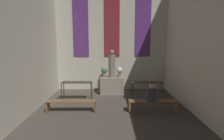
# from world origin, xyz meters

# --- Properties ---
(wall_back) EXTENTS (6.44, 0.16, 6.00)m
(wall_back) POSITION_xyz_m (0.00, 11.98, 3.03)
(wall_back) COLOR beige
(wall_back) RESTS_ON ground_plane
(altar) EXTENTS (1.22, 0.63, 0.90)m
(altar) POSITION_xyz_m (0.00, 11.01, 0.45)
(altar) COLOR gray
(altar) RESTS_ON ground_plane
(statue) EXTENTS (0.36, 0.36, 1.44)m
(statue) POSITION_xyz_m (0.00, 11.01, 1.56)
(statue) COLOR gray
(statue) RESTS_ON altar
(flower_vase_left) EXTENTS (0.34, 0.34, 0.54)m
(flower_vase_left) POSITION_xyz_m (-0.40, 11.01, 1.23)
(flower_vase_left) COLOR #937A5B
(flower_vase_left) RESTS_ON altar
(flower_vase_right) EXTENTS (0.34, 0.34, 0.54)m
(flower_vase_right) POSITION_xyz_m (0.40, 11.01, 1.23)
(flower_vase_right) COLOR #937A5B
(flower_vase_right) RESTS_ON altar
(candle_rack_left) EXTENTS (1.41, 0.44, 1.08)m
(candle_rack_left) POSITION_xyz_m (-1.64, 9.90, 0.77)
(candle_rack_left) COLOR #332D28
(candle_rack_left) RESTS_ON ground_plane
(candle_rack_right) EXTENTS (1.41, 0.44, 1.09)m
(candle_rack_right) POSITION_xyz_m (1.64, 9.90, 0.77)
(candle_rack_right) COLOR #332D28
(candle_rack_right) RESTS_ON ground_plane
(pew_back_left) EXTENTS (1.93, 0.36, 0.46)m
(pew_back_left) POSITION_xyz_m (-1.61, 8.52, 0.33)
(pew_back_left) COLOR brown
(pew_back_left) RESTS_ON ground_plane
(pew_back_right) EXTENTS (1.93, 0.36, 0.46)m
(pew_back_right) POSITION_xyz_m (1.61, 8.52, 0.33)
(pew_back_right) COLOR brown
(pew_back_right) RESTS_ON ground_plane
(person_seated) EXTENTS (0.36, 0.24, 0.67)m
(person_seated) POSITION_xyz_m (1.54, 8.52, 0.75)
(person_seated) COLOR #383D47
(person_seated) RESTS_ON pew_back_right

